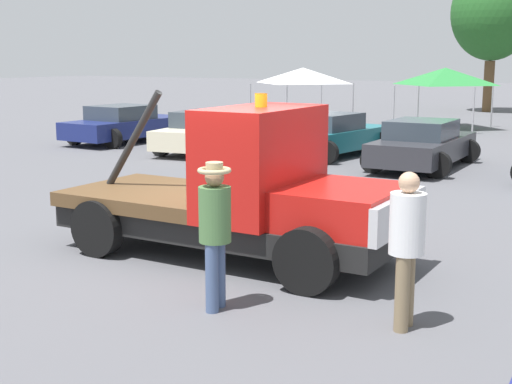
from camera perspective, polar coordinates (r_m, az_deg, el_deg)
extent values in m
plane|color=#545459|center=(11.05, -2.25, -5.11)|extent=(160.00, 160.00, 0.00)
cube|color=black|center=(10.92, -2.27, -2.45)|extent=(5.32, 1.93, 0.35)
cube|color=red|center=(9.95, 7.05, -1.17)|extent=(1.49, 1.81, 0.55)
cube|color=silver|center=(9.68, 11.37, -1.80)|extent=(0.12, 1.92, 0.50)
cube|color=red|center=(10.44, 0.40, 2.41)|extent=(1.17, 2.13, 1.61)
cube|color=brown|center=(11.61, -7.82, -0.31)|extent=(2.66, 2.13, 0.22)
cylinder|color=black|center=(11.78, -9.79, 4.16)|extent=(1.19, 0.12, 1.63)
cylinder|color=orange|center=(10.35, 0.41, 7.36)|extent=(0.18, 0.18, 0.20)
cylinder|color=black|center=(11.01, 8.71, -2.92)|extent=(0.88, 0.26, 0.88)
cylinder|color=black|center=(9.22, 4.06, -5.52)|extent=(0.88, 0.26, 0.88)
cylinder|color=black|center=(12.71, -6.40, -1.03)|extent=(0.88, 0.26, 0.88)
cylinder|color=black|center=(11.20, -12.56, -2.83)|extent=(0.88, 0.26, 0.88)
cylinder|color=#847051|center=(8.13, 11.61, -8.00)|extent=(0.16, 0.16, 0.87)
cylinder|color=#847051|center=(8.34, 12.01, -7.55)|extent=(0.16, 0.16, 0.87)
cylinder|color=white|center=(8.02, 12.02, -2.49)|extent=(0.40, 0.40, 0.69)
sphere|color=tan|center=(7.93, 12.15, 0.75)|extent=(0.24, 0.24, 0.24)
cylinder|color=#475B84|center=(8.76, -2.98, -6.50)|extent=(0.16, 0.16, 0.85)
cylinder|color=#475B84|center=(8.57, -3.54, -6.90)|extent=(0.16, 0.16, 0.85)
cylinder|color=#4C7542|center=(8.47, -3.31, -1.80)|extent=(0.39, 0.39, 0.67)
sphere|color=#A87A56|center=(8.38, -3.34, 1.20)|extent=(0.23, 0.23, 0.23)
torus|color=tan|center=(8.37, -3.35, 1.74)|extent=(0.40, 0.40, 0.06)
cylinder|color=tan|center=(8.36, -3.35, 2.05)|extent=(0.21, 0.21, 0.10)
cube|color=navy|center=(26.16, -10.36, 5.12)|extent=(2.19, 4.85, 0.60)
cube|color=#333D47|center=(25.94, -10.76, 6.28)|extent=(1.82, 2.08, 0.50)
cylinder|color=black|center=(27.98, -9.44, 5.10)|extent=(0.68, 0.22, 0.68)
cylinder|color=black|center=(26.77, -6.51, 4.92)|extent=(0.68, 0.22, 0.68)
cylinder|color=black|center=(25.71, -14.33, 4.42)|extent=(0.68, 0.22, 0.68)
cylinder|color=black|center=(24.39, -11.39, 4.22)|extent=(0.68, 0.22, 0.68)
cube|color=beige|center=(23.13, -3.67, 4.56)|extent=(2.51, 4.83, 0.60)
cube|color=#333D47|center=(22.88, -3.95, 5.87)|extent=(1.94, 2.14, 0.50)
cylinder|color=black|center=(24.96, -3.94, 4.55)|extent=(0.68, 0.22, 0.68)
cylinder|color=black|center=(24.18, -0.02, 4.38)|extent=(0.68, 0.22, 0.68)
cylinder|color=black|center=(22.23, -7.63, 3.72)|extent=(0.68, 0.22, 0.68)
cylinder|color=black|center=(21.35, -3.34, 3.51)|extent=(0.68, 0.22, 0.68)
cube|color=#196670|center=(22.21, 6.00, 4.26)|extent=(2.45, 4.83, 0.60)
cube|color=#333D47|center=(21.96, 5.70, 5.64)|extent=(1.86, 2.14, 0.50)
cylinder|color=black|center=(24.01, 6.26, 4.27)|extent=(0.68, 0.22, 0.68)
cylinder|color=black|center=(23.15, 9.89, 3.93)|extent=(0.68, 0.22, 0.68)
cylinder|color=black|center=(21.43, 1.78, 3.55)|extent=(0.68, 0.22, 0.68)
cylinder|color=black|center=(20.46, 5.68, 3.16)|extent=(0.68, 0.22, 0.68)
cube|color=#2D2D33|center=(20.26, 13.23, 3.42)|extent=(1.86, 4.66, 0.60)
cube|color=#333D47|center=(19.98, 13.10, 4.91)|extent=(1.62, 1.96, 0.50)
cylinder|color=black|center=(22.03, 12.23, 3.51)|extent=(0.68, 0.22, 0.68)
cylinder|color=black|center=(21.58, 16.60, 3.16)|extent=(0.68, 0.22, 0.68)
cylinder|color=black|center=(19.07, 9.36, 2.52)|extent=(0.68, 0.22, 0.68)
cylinder|color=black|center=(18.55, 14.35, 2.10)|extent=(0.68, 0.22, 0.68)
cylinder|color=#9E9EA3|center=(33.10, -0.46, 7.09)|extent=(0.07, 0.07, 1.83)
cylinder|color=#9E9EA3|center=(31.42, 5.22, 6.85)|extent=(0.07, 0.07, 1.83)
cylinder|color=#9E9EA3|center=(36.22, 2.47, 7.39)|extent=(0.07, 0.07, 1.83)
cylinder|color=#9E9EA3|center=(34.69, 7.76, 7.16)|extent=(0.07, 0.07, 1.83)
pyramid|color=white|center=(33.75, 3.78, 9.29)|extent=(3.59, 3.59, 0.71)
cylinder|color=#9E9EA3|center=(30.64, 10.95, 6.63)|extent=(0.07, 0.07, 1.86)
cylinder|color=#9E9EA3|center=(29.71, 17.00, 6.24)|extent=(0.07, 0.07, 1.86)
cylinder|color=#9E9EA3|center=(33.77, 12.84, 6.92)|extent=(0.07, 0.07, 1.86)
cylinder|color=#9E9EA3|center=(32.93, 18.35, 6.56)|extent=(0.07, 0.07, 1.86)
pyramid|color=#287F38|center=(31.66, 14.90, 8.94)|extent=(3.30, 3.30, 0.72)
cylinder|color=brown|center=(42.28, 18.10, 8.03)|extent=(0.57, 0.57, 2.83)
ellipsoid|color=#235B23|center=(42.32, 18.43, 13.49)|extent=(4.52, 4.52, 5.25)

